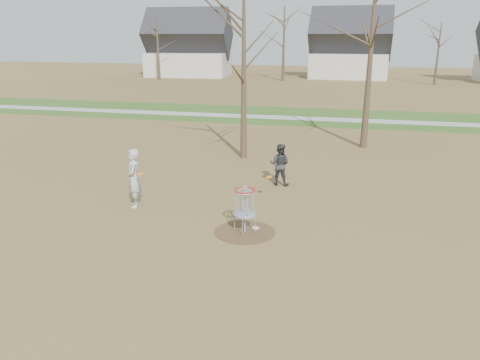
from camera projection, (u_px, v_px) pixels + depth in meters
name	position (u px, v px, depth m)	size (l,w,h in m)	color
ground	(245.00, 232.00, 13.61)	(160.00, 160.00, 0.00)	brown
green_band	(311.00, 116.00, 33.13)	(160.00, 8.00, 0.01)	#2D5119
footpath	(309.00, 119.00, 32.19)	(160.00, 1.50, 0.01)	#9E9E99
dirt_circle	(245.00, 232.00, 13.61)	(1.80, 1.80, 0.01)	#47331E
player_standing	(134.00, 178.00, 15.38)	(0.71, 0.47, 1.95)	silver
player_throwing	(280.00, 164.00, 17.72)	(0.78, 0.61, 1.60)	#303035
disc_grounded	(256.00, 228.00, 13.85)	(0.22, 0.22, 0.02)	silver
discs_in_play	(210.00, 176.00, 15.49)	(4.09, 2.09, 0.44)	orange
disc_golf_basket	(245.00, 202.00, 13.34)	(0.64, 0.64, 1.35)	#9EA3AD
bare_trees	(346.00, 37.00, 44.90)	(52.62, 44.98, 9.00)	#382B1E
houses_row	(368.00, 52.00, 60.46)	(56.51, 10.01, 7.26)	silver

